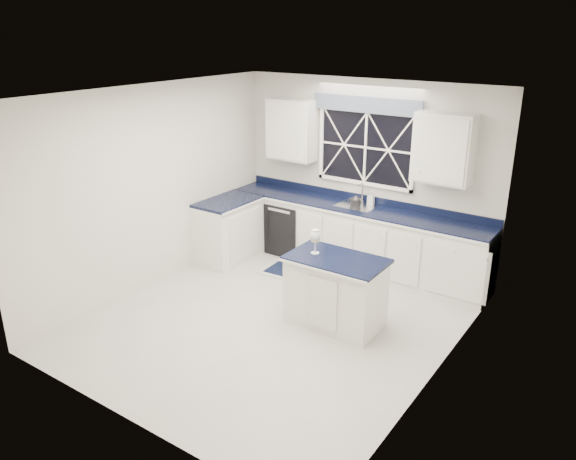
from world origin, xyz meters
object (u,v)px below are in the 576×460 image
Objects in this scene: kettle at (356,202)px; wine_glass at (315,237)px; island at (336,291)px; soap_bottle at (371,198)px; dishwasher at (291,226)px; faucet at (362,193)px.

kettle is 1.62m from wine_glass.
soap_bottle is (-0.48, 1.81, 0.61)m from island.
dishwasher is 2.26m from wine_glass.
dishwasher is 1.28m from kettle.
island reaches higher than dishwasher.
kettle is (-0.60, 1.57, 0.59)m from island.
faucet is (1.10, 0.19, 0.69)m from dishwasher.
dishwasher is 1.41m from soap_bottle.
dishwasher is at bearing -176.64° from kettle.
kettle reaches higher than island.
soap_bottle is (0.13, 0.23, 0.02)m from kettle.
faucet is 1.20× the size of kettle.
faucet reaches higher than soap_bottle.
faucet reaches higher than wine_glass.
soap_bottle is at bearing 96.02° from wine_glass.
soap_bottle reaches higher than dishwasher.
wine_glass reaches higher than kettle.
island is 3.86× the size of wine_glass.
dishwasher is 2.72× the size of faucet.
wine_glass is at bearing -48.29° from dishwasher.
soap_bottle is at bearing 104.46° from island.
wine_glass reaches higher than soap_bottle.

